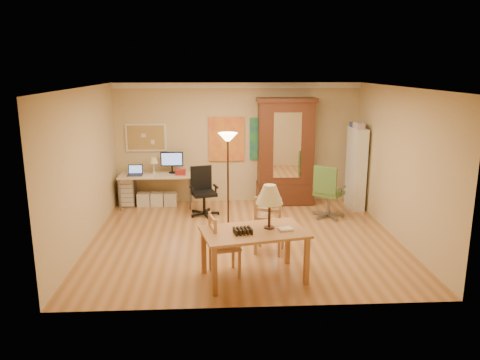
{
  "coord_description": "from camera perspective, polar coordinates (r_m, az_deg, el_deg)",
  "views": [
    {
      "loc": [
        -0.51,
        -7.99,
        3.03
      ],
      "look_at": [
        -0.06,
        0.3,
        1.02
      ],
      "focal_mm": 35.0,
      "sensor_mm": 36.0,
      "label": 1
    }
  ],
  "objects": [
    {
      "name": "torchiere_lamp",
      "position": [
        8.42,
        -1.49,
        3.23
      ],
      "size": [
        0.34,
        0.34,
        1.89
      ],
      "color": "#392617",
      "rests_on": "floor"
    },
    {
      "name": "ladder_chair_left",
      "position": [
        6.99,
        -2.15,
        -8.16
      ],
      "size": [
        0.5,
        0.51,
        0.94
      ],
      "color": "#A8714D",
      "rests_on": "floor"
    },
    {
      "name": "bookshelf",
      "position": [
        10.48,
        13.95,
        1.35
      ],
      "size": [
        0.26,
        0.71,
        1.76
      ],
      "color": "white",
      "rests_on": "floor"
    },
    {
      "name": "drawer_cart",
      "position": [
        10.75,
        -13.54,
        -1.26
      ],
      "size": [
        0.34,
        0.41,
        0.69
      ],
      "color": "slate",
      "rests_on": "floor"
    },
    {
      "name": "wastebin",
      "position": [
        9.98,
        3.04,
        -2.99
      ],
      "size": [
        0.29,
        0.29,
        0.37
      ],
      "primitive_type": "cylinder",
      "color": "silver",
      "rests_on": "floor"
    },
    {
      "name": "crown_molding",
      "position": [
        10.47,
        -0.3,
        11.47
      ],
      "size": [
        5.5,
        0.08,
        0.12
      ],
      "primitive_type": "cube",
      "color": "white",
      "rests_on": "floor"
    },
    {
      "name": "dining_table",
      "position": [
        6.76,
        2.42,
        -4.95
      ],
      "size": [
        1.63,
        1.18,
        1.39
      ],
      "color": "#935E30",
      "rests_on": "floor"
    },
    {
      "name": "art_panel_right",
      "position": [
        10.64,
        3.21,
        5.05
      ],
      "size": [
        0.75,
        0.04,
        0.95
      ],
      "primitive_type": "cube",
      "color": "#226188",
      "rests_on": "floor"
    },
    {
      "name": "floor",
      "position": [
        8.56,
        0.53,
        -7.12
      ],
      "size": [
        5.5,
        5.5,
        0.0
      ],
      "primitive_type": "plane",
      "color": "#996536",
      "rests_on": "ground"
    },
    {
      "name": "art_panel_left",
      "position": [
        10.58,
        -1.65,
        5.01
      ],
      "size": [
        0.8,
        0.04,
        1.0
      ],
      "primitive_type": "cube",
      "color": "yellow",
      "rests_on": "floor"
    },
    {
      "name": "office_chair_green",
      "position": [
        9.8,
        10.65,
        -2.85
      ],
      "size": [
        0.7,
        0.7,
        1.1
      ],
      "color": "slate",
      "rests_on": "floor"
    },
    {
      "name": "corkboard",
      "position": [
        10.68,
        -11.39,
        5.1
      ],
      "size": [
        0.9,
        0.04,
        0.62
      ],
      "primitive_type": "cube",
      "color": "tan",
      "rests_on": "floor"
    },
    {
      "name": "ladder_chair_back",
      "position": [
        7.8,
        3.58,
        -5.61
      ],
      "size": [
        0.57,
        0.56,
        1.0
      ],
      "color": "#A8714D",
      "rests_on": "floor"
    },
    {
      "name": "armoire",
      "position": [
        10.54,
        5.52,
        2.64
      ],
      "size": [
        1.3,
        0.61,
        2.38
      ],
      "color": "#3E2011",
      "rests_on": "floor"
    },
    {
      "name": "office_chair_black",
      "position": [
        9.84,
        -4.45,
        -2.72
      ],
      "size": [
        0.63,
        0.63,
        1.02
      ],
      "color": "black",
      "rests_on": "floor"
    },
    {
      "name": "computer_desk",
      "position": [
        10.55,
        -9.97,
        -0.81
      ],
      "size": [
        1.59,
        0.7,
        1.2
      ],
      "color": "beige",
      "rests_on": "floor"
    }
  ]
}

